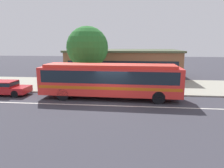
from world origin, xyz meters
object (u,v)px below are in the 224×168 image
street_tree_near_stop (87,47)px  bus_stop_sign (168,77)px  sedan_behind_bus (3,87)px  pedestrian_walking_along_curb (124,81)px  transit_bus (110,79)px  pedestrian_waiting_near_sign (114,80)px

street_tree_near_stop → bus_stop_sign: bearing=-17.7°
sedan_behind_bus → pedestrian_walking_along_curb: size_ratio=2.82×
bus_stop_sign → sedan_behind_bus: bearing=-172.9°
sedan_behind_bus → street_tree_near_stop: (6.88, 4.41, 3.47)m
pedestrian_walking_along_curb → street_tree_near_stop: bearing=154.0°
bus_stop_sign → transit_bus: bearing=-157.5°
pedestrian_waiting_near_sign → pedestrian_walking_along_curb: pedestrian_waiting_near_sign is taller
transit_bus → street_tree_near_stop: bearing=122.0°
street_tree_near_stop → transit_bus: bearing=-58.0°
transit_bus → pedestrian_waiting_near_sign: transit_bus is taller
transit_bus → pedestrian_waiting_near_sign: bearing=88.8°
sedan_behind_bus → pedestrian_waiting_near_sign: (9.85, 2.90, 0.36)m
pedestrian_waiting_near_sign → bus_stop_sign: bearing=-11.7°
sedan_behind_bus → pedestrian_waiting_near_sign: size_ratio=2.71×
transit_bus → pedestrian_waiting_near_sign: (0.07, 3.13, -0.61)m
transit_bus → street_tree_near_stop: 6.02m
transit_bus → pedestrian_walking_along_curb: (1.08, 2.70, -0.64)m
transit_bus → sedan_behind_bus: (-9.79, 0.23, -0.97)m
transit_bus → street_tree_near_stop: street_tree_near_stop is taller
sedan_behind_bus → pedestrian_waiting_near_sign: bearing=16.4°
transit_bus → pedestrian_walking_along_curb: 2.98m
transit_bus → bus_stop_sign: bearing=22.5°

